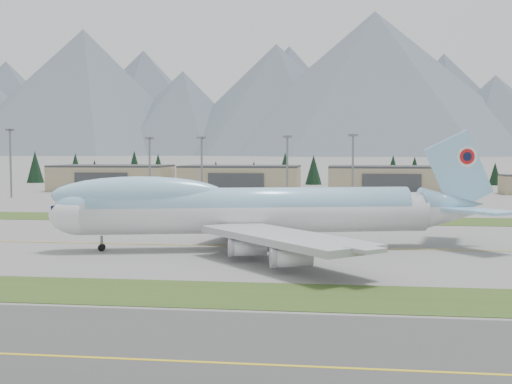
# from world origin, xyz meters

# --- Properties ---
(ground) EXTENTS (7000.00, 7000.00, 0.00)m
(ground) POSITION_xyz_m (0.00, 0.00, 0.00)
(ground) COLOR slate
(ground) RESTS_ON ground
(grass_strip_near) EXTENTS (400.00, 14.00, 0.08)m
(grass_strip_near) POSITION_xyz_m (0.00, -38.00, 0.00)
(grass_strip_near) COLOR #364D1B
(grass_strip_near) RESTS_ON ground
(grass_strip_far) EXTENTS (400.00, 18.00, 0.08)m
(grass_strip_far) POSITION_xyz_m (0.00, 45.00, 0.00)
(grass_strip_far) COLOR #364D1B
(grass_strip_far) RESTS_ON ground
(asphalt_taxiway) EXTENTS (400.00, 32.00, 0.04)m
(asphalt_taxiway) POSITION_xyz_m (0.00, -62.00, 0.00)
(asphalt_taxiway) COLOR #363636
(asphalt_taxiway) RESTS_ON ground
(taxiway_line_main) EXTENTS (400.00, 0.40, 0.02)m
(taxiway_line_main) POSITION_xyz_m (0.00, 0.00, 0.00)
(taxiway_line_main) COLOR gold
(taxiway_line_main) RESTS_ON ground
(taxiway_line_near) EXTENTS (400.00, 0.40, 0.02)m
(taxiway_line_near) POSITION_xyz_m (0.00, -62.00, 0.00)
(taxiway_line_near) COLOR gold
(taxiway_line_near) RESTS_ON ground
(boeing_747_freighter) EXTENTS (78.27, 65.66, 20.55)m
(boeing_747_freighter) POSITION_xyz_m (10.06, -2.49, 6.77)
(boeing_747_freighter) COLOR silver
(boeing_747_freighter) RESTS_ON ground
(hangar_left) EXTENTS (48.00, 26.60, 10.80)m
(hangar_left) POSITION_xyz_m (-70.00, 149.90, 5.39)
(hangar_left) COLOR tan
(hangar_left) RESTS_ON ground
(hangar_center) EXTENTS (48.00, 26.60, 10.80)m
(hangar_center) POSITION_xyz_m (-15.00, 149.90, 5.39)
(hangar_center) COLOR tan
(hangar_center) RESTS_ON ground
(hangar_right) EXTENTS (48.00, 26.60, 10.80)m
(hangar_right) POSITION_xyz_m (45.00, 149.90, 5.39)
(hangar_right) COLOR tan
(hangar_right) RESTS_ON ground
(floodlight_masts) EXTENTS (124.83, 10.04, 24.66)m
(floodlight_masts) POSITION_xyz_m (-24.76, 109.39, 15.78)
(floodlight_masts) COLOR slate
(floodlight_masts) RESTS_ON ground
(service_vehicle_a) EXTENTS (1.73, 3.44, 1.13)m
(service_vehicle_a) POSITION_xyz_m (-42.64, 115.91, 0.00)
(service_vehicle_a) COLOR white
(service_vehicle_a) RESTS_ON ground
(service_vehicle_b) EXTENTS (3.86, 1.56, 1.25)m
(service_vehicle_b) POSITION_xyz_m (8.86, 112.09, 0.00)
(service_vehicle_b) COLOR #B0BF2F
(service_vehicle_b) RESTS_ON ground
(service_vehicle_c) EXTENTS (3.90, 4.96, 1.34)m
(service_vehicle_c) POSITION_xyz_m (57.81, 132.64, 0.00)
(service_vehicle_c) COLOR #BCBCC1
(service_vehicle_c) RESTS_ON ground
(conifer_belt) EXTENTS (276.95, 15.15, 16.88)m
(conifer_belt) POSITION_xyz_m (-10.18, 211.26, 7.32)
(conifer_belt) COLOR black
(conifer_belt) RESTS_ON ground
(mountain_ridge_front) EXTENTS (4363.34, 1232.91, 514.81)m
(mountain_ridge_front) POSITION_xyz_m (110.06, 2222.36, 231.11)
(mountain_ridge_front) COLOR #4E5A68
(mountain_ridge_front) RESTS_ON ground
(mountain_ridge_rear) EXTENTS (4428.26, 1003.61, 501.80)m
(mountain_ridge_rear) POSITION_xyz_m (105.89, 2900.00, 245.79)
(mountain_ridge_rear) COLOR #4E5A68
(mountain_ridge_rear) RESTS_ON ground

